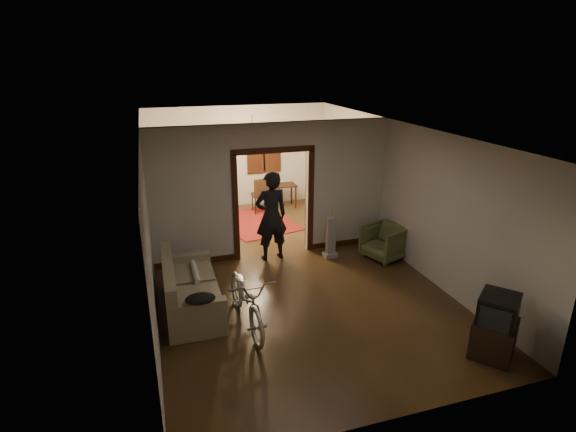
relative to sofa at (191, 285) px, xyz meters
name	(u,v)px	position (x,y,z in m)	size (l,w,h in m)	color
floor	(284,267)	(1.92, 1.06, -0.44)	(5.00, 8.50, 0.01)	#332010
ceiling	(283,128)	(1.92, 1.06, 2.36)	(5.00, 8.50, 0.01)	white
wall_back	(239,157)	(1.92, 5.31, 0.96)	(5.00, 0.02, 2.80)	beige
wall_left	(148,214)	(-0.58, 1.06, 0.96)	(0.02, 8.50, 2.80)	beige
wall_right	(399,190)	(4.42, 1.06, 0.96)	(0.02, 8.50, 2.80)	beige
partition_wall	(273,191)	(1.92, 1.81, 0.96)	(5.00, 0.14, 2.80)	beige
door_casing	(273,205)	(1.92, 1.81, 0.66)	(1.74, 0.20, 2.32)	#33170B
far_window	(264,150)	(2.62, 5.27, 1.11)	(0.98, 0.06, 1.28)	black
chandelier	(252,132)	(1.92, 3.56, 1.91)	(0.24, 0.24, 0.24)	#FFE0A5
light_switch	(321,194)	(2.97, 1.73, 0.81)	(0.08, 0.01, 0.12)	silver
sofa	(191,285)	(0.00, 0.00, 0.00)	(0.87, 1.93, 0.89)	#776F4F
rolled_paper	(195,272)	(0.10, 0.30, 0.09)	(0.10, 0.10, 0.80)	beige
jacket	(200,299)	(0.05, -0.91, 0.24)	(0.44, 0.33, 0.13)	black
bicycle	(246,298)	(0.77, -0.74, 0.04)	(0.64, 1.83, 0.96)	silver
armchair	(384,242)	(4.07, 0.87, -0.08)	(0.77, 0.79, 0.72)	brown
tv_stand	(493,338)	(3.92, -2.53, -0.17)	(0.60, 0.55, 0.55)	black
crt_tv	(498,311)	(3.92, -2.53, 0.26)	(0.54, 0.49, 0.47)	black
vacuum	(331,238)	(3.01, 1.24, 0.00)	(0.27, 0.22, 0.88)	gray
person	(271,216)	(1.81, 1.56, 0.50)	(0.69, 0.45, 1.88)	black
oriental_rug	(257,222)	(2.00, 3.75, -0.44)	(1.62, 2.13, 0.02)	maroon
locker	(193,183)	(0.58, 4.91, 0.42)	(0.87, 0.48, 1.73)	#2E3721
globe	(190,143)	(0.58, 4.91, 1.50)	(0.30, 0.30, 0.30)	#1E5972
desk	(280,196)	(2.94, 4.75, -0.12)	(0.88, 0.49, 0.65)	black
desk_chair	(260,195)	(2.31, 4.53, 0.05)	(0.43, 0.43, 0.98)	black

